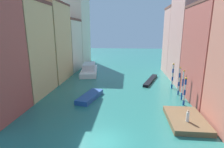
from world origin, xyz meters
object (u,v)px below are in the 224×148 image
Objects in this scene: mooring_pole_3 at (173,76)px; motorboat_0 at (90,96)px; mooring_pole_2 at (179,81)px; vaporetto_white at (89,69)px; waterfront_dock at (186,120)px; mooring_pole_1 at (183,85)px; person_on_dock at (188,116)px; mooring_pole_0 at (185,91)px; gondola_black at (151,80)px.

motorboat_0 is (-14.91, -6.93, -2.19)m from mooring_pole_3.
mooring_pole_2 is 24.22m from vaporetto_white.
mooring_pole_1 reaches higher than waterfront_dock.
waterfront_dock is at bearing 79.92° from person_on_dock.
mooring_pole_3 reaches higher than waterfront_dock.
person_on_dock is 0.28× the size of mooring_pole_2.
mooring_pole_0 is 0.88× the size of mooring_pole_1.
gondola_black is at bearing 45.46° from motorboat_0.
gondola_black is at bearing 114.80° from mooring_pole_2.
mooring_pole_1 is 25.66m from vaporetto_white.
mooring_pole_2 reaches higher than waterfront_dock.
gondola_black is at bearing 96.66° from waterfront_dock.
motorboat_0 is (-13.28, 7.61, -0.93)m from person_on_dock.
person_on_dock is 0.28× the size of mooring_pole_1.
mooring_pole_3 reaches higher than gondola_black.
person_on_dock is 11.13m from mooring_pole_2.
vaporetto_white is at bearing 124.17° from person_on_dock.
motorboat_0 is (4.07, -17.95, -0.68)m from vaporetto_white.
person_on_dock reaches higher than motorboat_0.
mooring_pole_0 is at bearing -45.67° from vaporetto_white.
mooring_pole_2 reaches higher than mooring_pole_0.
mooring_pole_0 reaches higher than gondola_black.
mooring_pole_1 is at bearing 78.25° from person_on_dock.
mooring_pole_2 is (0.42, 4.61, 0.30)m from mooring_pole_0.
waterfront_dock is at bearing -101.98° from mooring_pole_1.
mooring_pole_1 reaches higher than mooring_pole_2.
person_on_dock is at bearing -84.23° from gondola_black.
mooring_pole_3 reaches higher than vaporetto_white.
mooring_pole_3 reaches higher than mooring_pole_0.
waterfront_dock is 5.76m from mooring_pole_0.
person_on_dock is at bearing -55.83° from vaporetto_white.
mooring_pole_2 is at bearing 12.26° from motorboat_0.
mooring_pole_1 is at bearing -88.61° from mooring_pole_3.
mooring_pole_0 is at bearing -97.99° from mooring_pole_1.
mooring_pole_2 reaches higher than gondola_black.
waterfront_dock is 0.68× the size of gondola_black.
mooring_pole_0 reaches higher than waterfront_dock.
mooring_pole_0 is 4.63m from mooring_pole_2.
mooring_pole_3 reaches higher than mooring_pole_2.
waterfront_dock is at bearing -26.05° from motorboat_0.
motorboat_0 is at bearing 153.95° from waterfront_dock.
mooring_pole_1 reaches higher than person_on_dock.
motorboat_0 reaches higher than gondola_black.
gondola_black is (-1.93, 19.14, -1.03)m from person_on_dock.
mooring_pole_3 is 0.52× the size of gondola_black.
mooring_pole_0 is 14.92m from motorboat_0.
mooring_pole_0 is at bearing 76.37° from waterfront_dock.
mooring_pole_3 is (0.16, 8.24, 0.32)m from mooring_pole_0.
mooring_pole_1 is 15.24m from motorboat_0.
mooring_pole_0 is at bearing -75.20° from gondola_black.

